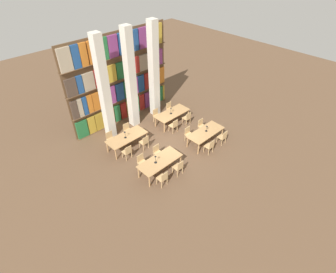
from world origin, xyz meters
TOP-DOWN VIEW (x-y plane):
  - ground_plane at (0.00, 0.00)m, footprint 40.00×40.00m
  - bookshelf_bank at (-0.03, 3.95)m, footprint 7.00×0.35m
  - pillar_left at (-1.76, 2.95)m, footprint 0.49×0.49m
  - pillar_center at (0.00, 2.95)m, footprint 0.49×0.49m
  - pillar_right at (1.76, 2.95)m, footprint 0.49×0.49m
  - reading_table_0 at (-1.69, -1.32)m, footprint 2.28×0.98m
  - chair_0 at (-2.22, -2.10)m, footprint 0.42×0.40m
  - chair_1 at (-2.22, -0.55)m, footprint 0.42×0.40m
  - chair_2 at (-1.16, -2.10)m, footprint 0.42×0.40m
  - chair_3 at (-1.16, -0.55)m, footprint 0.42×0.40m
  - desk_lamp_0 at (-1.94, -1.29)m, footprint 0.14×0.14m
  - reading_table_1 at (1.77, -1.37)m, footprint 2.28×0.98m
  - chair_4 at (1.22, -2.14)m, footprint 0.42×0.40m
  - chair_5 at (1.22, -0.59)m, footprint 0.42×0.40m
  - chair_6 at (2.37, -2.14)m, footprint 0.42×0.40m
  - chair_7 at (2.37, -0.59)m, footprint 0.42×0.40m
  - desk_lamp_1 at (1.85, -1.34)m, footprint 0.14×0.14m
  - reading_table_2 at (-1.72, 1.36)m, footprint 2.28×0.98m
  - chair_8 at (-2.29, 0.59)m, footprint 0.42×0.40m
  - chair_9 at (-2.29, 2.14)m, footprint 0.42×0.40m
  - chair_10 at (-1.12, 0.59)m, footprint 0.42×0.40m
  - chair_11 at (-1.12, 2.14)m, footprint 0.42×0.40m
  - desk_lamp_2 at (-1.83, 1.34)m, footprint 0.14×0.14m
  - reading_table_3 at (1.79, 1.36)m, footprint 2.28×0.98m
  - chair_12 at (1.18, 0.59)m, footprint 0.42×0.40m
  - chair_13 at (1.18, 2.13)m, footprint 0.42×0.40m
  - chair_14 at (2.35, 0.59)m, footprint 0.42×0.40m
  - chair_15 at (2.35, 2.13)m, footprint 0.42×0.40m
  - desk_lamp_3 at (1.67, 1.35)m, footprint 0.14×0.14m

SIDE VIEW (x-z plane):
  - ground_plane at x=0.00m, z-range 0.00..0.00m
  - chair_0 at x=-2.22m, z-range 0.04..0.92m
  - chair_1 at x=-2.22m, z-range 0.04..0.92m
  - chair_2 at x=-1.16m, z-range 0.04..0.92m
  - chair_3 at x=-1.16m, z-range 0.04..0.92m
  - chair_4 at x=1.22m, z-range 0.04..0.92m
  - chair_5 at x=1.22m, z-range 0.04..0.92m
  - chair_6 at x=2.37m, z-range 0.04..0.92m
  - chair_7 at x=2.37m, z-range 0.04..0.92m
  - chair_8 at x=-2.29m, z-range 0.04..0.92m
  - chair_9 at x=-2.29m, z-range 0.04..0.92m
  - chair_10 at x=-1.12m, z-range 0.04..0.92m
  - chair_11 at x=-1.12m, z-range 0.04..0.92m
  - chair_12 at x=1.18m, z-range 0.04..0.92m
  - chair_13 at x=1.18m, z-range 0.04..0.92m
  - chair_14 at x=2.35m, z-range 0.04..0.92m
  - chair_15 at x=2.35m, z-range 0.04..0.92m
  - reading_table_0 at x=-1.69m, z-range 0.30..1.04m
  - reading_table_1 at x=1.77m, z-range 0.30..1.04m
  - reading_table_2 at x=-1.72m, z-range 0.30..1.04m
  - reading_table_3 at x=1.79m, z-range 0.30..1.04m
  - desk_lamp_1 at x=1.85m, z-range 0.80..1.19m
  - desk_lamp_2 at x=-1.83m, z-range 0.81..1.25m
  - desk_lamp_0 at x=-1.94m, z-range 0.82..1.28m
  - desk_lamp_3 at x=1.67m, z-range 0.82..1.28m
  - bookshelf_bank at x=-0.03m, z-range -0.09..5.41m
  - pillar_left at x=-1.76m, z-range 0.00..6.00m
  - pillar_center at x=0.00m, z-range 0.00..6.00m
  - pillar_right at x=1.76m, z-range 0.00..6.00m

